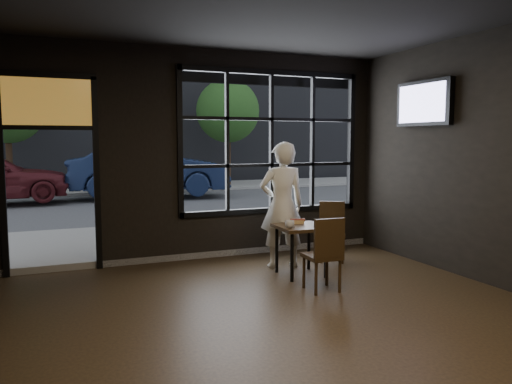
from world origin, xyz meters
name	(u,v)px	position (x,y,z in m)	size (l,w,h in m)	color
floor	(307,344)	(0.00, 0.00, -0.01)	(6.00, 7.00, 0.02)	black
window_frame	(271,142)	(1.20, 3.50, 1.80)	(3.06, 0.12, 2.28)	black
stained_transom	(48,101)	(-2.10, 3.50, 2.35)	(1.20, 0.06, 0.70)	orange
street_asphalt	(94,175)	(0.00, 24.00, -0.02)	(60.00, 41.00, 0.04)	#545456
building_across	(91,27)	(0.00, 23.00, 7.50)	(28.00, 12.00, 15.00)	#5B5956
cafe_table	(301,250)	(1.00, 2.06, 0.35)	(0.64, 0.64, 0.69)	black
chair_near	(322,254)	(0.92, 1.35, 0.46)	(0.40, 0.40, 0.91)	black
chair_window	(332,232)	(1.81, 2.60, 0.45)	(0.39, 0.39, 0.90)	black
man	(282,205)	(0.95, 2.57, 0.90)	(0.66, 0.43, 1.81)	silver
hotdog	(297,222)	(1.02, 2.20, 0.72)	(0.20, 0.08, 0.06)	tan
cup	(290,224)	(0.78, 1.95, 0.73)	(0.12, 0.12, 0.10)	silver
tv	(424,103)	(2.93, 1.97, 2.36)	(0.13, 1.11, 0.65)	black
navy_car	(150,170)	(0.79, 12.00, 0.91)	(1.72, 4.92, 1.62)	#131E3C
tree_left	(7,107)	(-3.38, 14.76, 2.94)	(2.45, 2.45, 4.18)	#332114
tree_right	(228,111)	(4.37, 14.74, 2.96)	(2.47, 2.47, 4.21)	#332114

